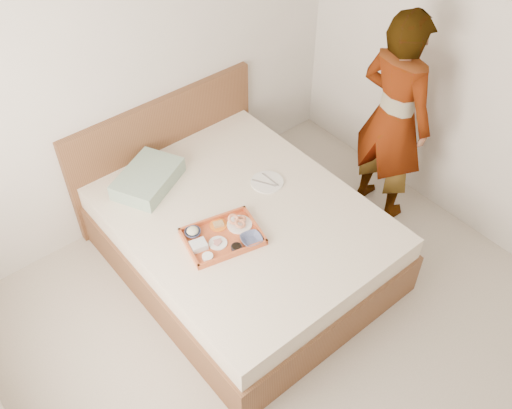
{
  "coord_description": "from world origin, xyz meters",
  "views": [
    {
      "loc": [
        -1.57,
        -1.19,
        3.33
      ],
      "look_at": [
        0.16,
        0.9,
        0.65
      ],
      "focal_mm": 39.67,
      "sensor_mm": 36.0,
      "label": 1
    }
  ],
  "objects": [
    {
      "name": "wall_back",
      "position": [
        0.0,
        2.0,
        1.3
      ],
      "size": [
        3.5,
        0.01,
        2.6
      ],
      "primitive_type": "cube",
      "color": "silver",
      "rests_on": "ground"
    },
    {
      "name": "meat_plate",
      "position": [
        -0.2,
        0.86,
        0.55
      ],
      "size": [
        0.15,
        0.15,
        0.01
      ],
      "primitive_type": "cylinder",
      "rotation": [
        0.0,
        0.0,
        -0.23
      ],
      "color": "white",
      "rests_on": "tray"
    },
    {
      "name": "cheese_round",
      "position": [
        -0.32,
        0.8,
        0.56
      ],
      "size": [
        0.09,
        0.09,
        0.03
      ],
      "primitive_type": "cylinder",
      "rotation": [
        0.0,
        0.0,
        -0.23
      ],
      "color": "white",
      "rests_on": "tray"
    },
    {
      "name": "headboard",
      "position": [
        0.11,
        1.97,
        0.47
      ],
      "size": [
        1.65,
        0.06,
        0.95
      ],
      "primitive_type": "cube",
      "color": "brown",
      "rests_on": "ground"
    },
    {
      "name": "sauce_dish",
      "position": [
        -0.13,
        0.75,
        0.56
      ],
      "size": [
        0.09,
        0.09,
        0.03
      ],
      "primitive_type": "cylinder",
      "rotation": [
        0.0,
        0.0,
        -0.23
      ],
      "color": "black",
      "rests_on": "tray"
    },
    {
      "name": "tray",
      "position": [
        -0.14,
        0.88,
        0.55
      ],
      "size": [
        0.56,
        0.46,
        0.04
      ],
      "primitive_type": "cube",
      "rotation": [
        0.0,
        0.0,
        -0.23
      ],
      "color": "#CB6030",
      "rests_on": "bed"
    },
    {
      "name": "dinner_plate",
      "position": [
        0.44,
        1.12,
        0.54
      ],
      "size": [
        0.28,
        0.28,
        0.01
      ],
      "primitive_type": "cylinder",
      "rotation": [
        0.0,
        0.0,
        0.2
      ],
      "color": "white",
      "rests_on": "bed"
    },
    {
      "name": "prawn_plate",
      "position": [
        0.02,
        0.9,
        0.55
      ],
      "size": [
        0.21,
        0.21,
        0.01
      ],
      "primitive_type": "cylinder",
      "rotation": [
        0.0,
        0.0,
        -0.23
      ],
      "color": "white",
      "rests_on": "tray"
    },
    {
      "name": "bread_plate",
      "position": [
        -0.1,
        0.99,
        0.55
      ],
      "size": [
        0.15,
        0.15,
        0.01
      ],
      "primitive_type": "cylinder",
      "rotation": [
        0.0,
        0.0,
        -0.23
      ],
      "color": "orange",
      "rests_on": "tray"
    },
    {
      "name": "navy_bowl_big",
      "position": [
        -0.01,
        0.74,
        0.56
      ],
      "size": [
        0.17,
        0.17,
        0.03
      ],
      "primitive_type": "imported",
      "rotation": [
        0.0,
        0.0,
        -0.23
      ],
      "color": "#151A4D",
      "rests_on": "tray"
    },
    {
      "name": "ground",
      "position": [
        0.0,
        0.0,
        0.0
      ],
      "size": [
        3.5,
        4.0,
        0.01
      ],
      "primitive_type": "cube",
      "color": "#BEB2A1",
      "rests_on": "ground"
    },
    {
      "name": "person",
      "position": [
        1.38,
        0.79,
        0.86
      ],
      "size": [
        0.41,
        0.63,
        1.71
      ],
      "primitive_type": "imported",
      "rotation": [
        0.0,
        0.0,
        1.58
      ],
      "color": "white",
      "rests_on": "ground"
    },
    {
      "name": "plastic_tub",
      "position": [
        -0.31,
        0.91,
        0.57
      ],
      "size": [
        0.12,
        0.11,
        0.04
      ],
      "primitive_type": "cube",
      "rotation": [
        0.0,
        0.0,
        -0.23
      ],
      "color": "silver",
      "rests_on": "tray"
    },
    {
      "name": "bed",
      "position": [
        0.11,
        1.0,
        0.27
      ],
      "size": [
        1.65,
        2.0,
        0.53
      ],
      "primitive_type": "cube",
      "color": "brown",
      "rests_on": "ground"
    },
    {
      "name": "salad_bowl",
      "position": [
        -0.28,
        1.03,
        0.56
      ],
      "size": [
        0.13,
        0.13,
        0.03
      ],
      "primitive_type": "imported",
      "rotation": [
        0.0,
        0.0,
        -0.23
      ],
      "color": "#151A4D",
      "rests_on": "tray"
    },
    {
      "name": "pillow",
      "position": [
        -0.24,
        1.65,
        0.59
      ],
      "size": [
        0.6,
        0.53,
        0.12
      ],
      "primitive_type": "cube",
      "rotation": [
        0.0,
        0.0,
        0.47
      ],
      "color": "#8DA48B",
      "rests_on": "bed"
    }
  ]
}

